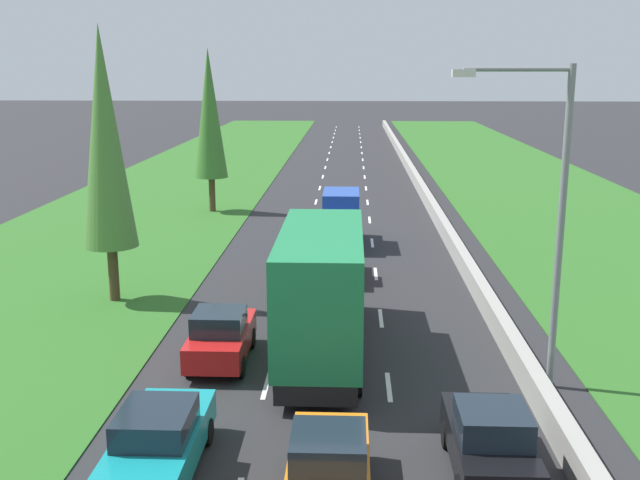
{
  "coord_description": "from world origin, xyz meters",
  "views": [
    {
      "loc": [
        0.62,
        1.16,
        8.88
      ],
      "look_at": [
        -0.75,
        33.65,
        1.37
      ],
      "focal_mm": 41.87,
      "sensor_mm": 36.0,
      "label": 1
    }
  ],
  "objects_px": {
    "black_hatchback_right_lane": "(490,441)",
    "red_hatchback_left_lane": "(221,336)",
    "teal_sedan_left_lane": "(158,441)",
    "street_light_mast": "(549,206)",
    "green_box_truck_centre_lane": "(322,288)",
    "maroon_hatchback_centre_lane": "(335,260)",
    "orange_hatchback_centre_lane": "(329,467)",
    "poplar_tree_third": "(210,114)",
    "blue_van_centre_lane": "(341,218)",
    "poplar_tree_second": "(105,139)"
  },
  "relations": [
    {
      "from": "black_hatchback_right_lane",
      "to": "teal_sedan_left_lane",
      "type": "distance_m",
      "value": 7.34
    },
    {
      "from": "green_box_truck_centre_lane",
      "to": "red_hatchback_left_lane",
      "type": "bearing_deg",
      "value": -165.49
    },
    {
      "from": "teal_sedan_left_lane",
      "to": "poplar_tree_third",
      "type": "height_order",
      "value": "poplar_tree_third"
    },
    {
      "from": "green_box_truck_centre_lane",
      "to": "blue_van_centre_lane",
      "type": "relative_size",
      "value": 1.92
    },
    {
      "from": "red_hatchback_left_lane",
      "to": "poplar_tree_second",
      "type": "distance_m",
      "value": 9.66
    },
    {
      "from": "teal_sedan_left_lane",
      "to": "red_hatchback_left_lane",
      "type": "bearing_deg",
      "value": 87.74
    },
    {
      "from": "maroon_hatchback_centre_lane",
      "to": "poplar_tree_third",
      "type": "relative_size",
      "value": 0.39
    },
    {
      "from": "maroon_hatchback_centre_lane",
      "to": "street_light_mast",
      "type": "height_order",
      "value": "street_light_mast"
    },
    {
      "from": "street_light_mast",
      "to": "black_hatchback_right_lane",
      "type": "bearing_deg",
      "value": -114.7
    },
    {
      "from": "maroon_hatchback_centre_lane",
      "to": "black_hatchback_right_lane",
      "type": "height_order",
      "value": "same"
    },
    {
      "from": "blue_van_centre_lane",
      "to": "poplar_tree_second",
      "type": "relative_size",
      "value": 0.47
    },
    {
      "from": "red_hatchback_left_lane",
      "to": "street_light_mast",
      "type": "height_order",
      "value": "street_light_mast"
    },
    {
      "from": "poplar_tree_third",
      "to": "street_light_mast",
      "type": "distance_m",
      "value": 29.63
    },
    {
      "from": "black_hatchback_right_lane",
      "to": "teal_sedan_left_lane",
      "type": "relative_size",
      "value": 0.87
    },
    {
      "from": "green_box_truck_centre_lane",
      "to": "poplar_tree_third",
      "type": "height_order",
      "value": "poplar_tree_third"
    },
    {
      "from": "maroon_hatchback_centre_lane",
      "to": "red_hatchback_left_lane",
      "type": "xyz_separation_m",
      "value": [
        -3.32,
        -9.56,
        0.0
      ]
    },
    {
      "from": "black_hatchback_right_lane",
      "to": "poplar_tree_second",
      "type": "bearing_deg",
      "value": 134.91
    },
    {
      "from": "orange_hatchback_centre_lane",
      "to": "maroon_hatchback_centre_lane",
      "type": "xyz_separation_m",
      "value": [
        -0.24,
        17.13,
        0.0
      ]
    },
    {
      "from": "orange_hatchback_centre_lane",
      "to": "black_hatchback_right_lane",
      "type": "distance_m",
      "value": 3.74
    },
    {
      "from": "black_hatchback_right_lane",
      "to": "street_light_mast",
      "type": "height_order",
      "value": "street_light_mast"
    },
    {
      "from": "green_box_truck_centre_lane",
      "to": "black_hatchback_right_lane",
      "type": "distance_m",
      "value": 8.27
    },
    {
      "from": "red_hatchback_left_lane",
      "to": "orange_hatchback_centre_lane",
      "type": "bearing_deg",
      "value": -64.86
    },
    {
      "from": "blue_van_centre_lane",
      "to": "street_light_mast",
      "type": "bearing_deg",
      "value": -71.29
    },
    {
      "from": "poplar_tree_second",
      "to": "poplar_tree_third",
      "type": "xyz_separation_m",
      "value": [
        0.43,
        18.58,
        -0.19
      ]
    },
    {
      "from": "teal_sedan_left_lane",
      "to": "red_hatchback_left_lane",
      "type": "relative_size",
      "value": 1.15
    },
    {
      "from": "red_hatchback_left_lane",
      "to": "street_light_mast",
      "type": "distance_m",
      "value": 10.4
    },
    {
      "from": "black_hatchback_right_lane",
      "to": "poplar_tree_third",
      "type": "xyz_separation_m",
      "value": [
        -11.87,
        30.92,
        5.27
      ]
    },
    {
      "from": "maroon_hatchback_centre_lane",
      "to": "orange_hatchback_centre_lane",
      "type": "bearing_deg",
      "value": -89.21
    },
    {
      "from": "black_hatchback_right_lane",
      "to": "red_hatchback_left_lane",
      "type": "distance_m",
      "value": 9.49
    },
    {
      "from": "poplar_tree_third",
      "to": "maroon_hatchback_centre_lane",
      "type": "bearing_deg",
      "value": -61.65
    },
    {
      "from": "maroon_hatchback_centre_lane",
      "to": "teal_sedan_left_lane",
      "type": "height_order",
      "value": "maroon_hatchback_centre_lane"
    },
    {
      "from": "teal_sedan_left_lane",
      "to": "green_box_truck_centre_lane",
      "type": "bearing_deg",
      "value": 65.62
    },
    {
      "from": "street_light_mast",
      "to": "maroon_hatchback_centre_lane",
      "type": "bearing_deg",
      "value": 118.63
    },
    {
      "from": "black_hatchback_right_lane",
      "to": "poplar_tree_third",
      "type": "height_order",
      "value": "poplar_tree_third"
    },
    {
      "from": "red_hatchback_left_lane",
      "to": "street_light_mast",
      "type": "relative_size",
      "value": 0.43
    },
    {
      "from": "poplar_tree_third",
      "to": "red_hatchback_left_lane",
      "type": "bearing_deg",
      "value": -78.97
    },
    {
      "from": "red_hatchback_left_lane",
      "to": "teal_sedan_left_lane",
      "type": "bearing_deg",
      "value": -92.26
    },
    {
      "from": "blue_van_centre_lane",
      "to": "street_light_mast",
      "type": "distance_m",
      "value": 18.64
    },
    {
      "from": "orange_hatchback_centre_lane",
      "to": "black_hatchback_right_lane",
      "type": "xyz_separation_m",
      "value": [
        3.52,
        1.24,
        0.0
      ]
    },
    {
      "from": "black_hatchback_right_lane",
      "to": "green_box_truck_centre_lane",
      "type": "bearing_deg",
      "value": 119.22
    },
    {
      "from": "teal_sedan_left_lane",
      "to": "maroon_hatchback_centre_lane",
      "type": "bearing_deg",
      "value": 77.51
    },
    {
      "from": "teal_sedan_left_lane",
      "to": "street_light_mast",
      "type": "distance_m",
      "value": 11.74
    },
    {
      "from": "green_box_truck_centre_lane",
      "to": "street_light_mast",
      "type": "bearing_deg",
      "value": -19.74
    },
    {
      "from": "black_hatchback_right_lane",
      "to": "poplar_tree_third",
      "type": "bearing_deg",
      "value": 111.0
    },
    {
      "from": "orange_hatchback_centre_lane",
      "to": "street_light_mast",
      "type": "height_order",
      "value": "street_light_mast"
    },
    {
      "from": "teal_sedan_left_lane",
      "to": "street_light_mast",
      "type": "height_order",
      "value": "street_light_mast"
    },
    {
      "from": "green_box_truck_centre_lane",
      "to": "maroon_hatchback_centre_lane",
      "type": "distance_m",
      "value": 8.87
    },
    {
      "from": "blue_van_centre_lane",
      "to": "poplar_tree_third",
      "type": "xyz_separation_m",
      "value": [
        -8.26,
        8.76,
        4.71
      ]
    },
    {
      "from": "orange_hatchback_centre_lane",
      "to": "poplar_tree_third",
      "type": "relative_size",
      "value": 0.39
    },
    {
      "from": "maroon_hatchback_centre_lane",
      "to": "red_hatchback_left_lane",
      "type": "bearing_deg",
      "value": -109.13
    }
  ]
}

